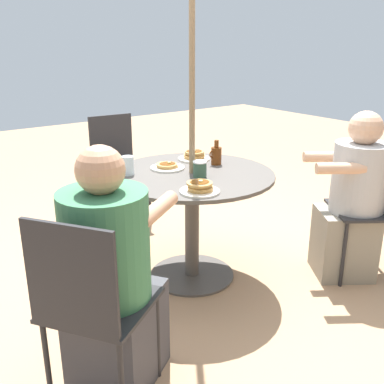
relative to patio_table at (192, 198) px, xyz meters
The scene contains 14 objects.
ground_plane 0.56m from the patio_table, ahead, with size 12.00×12.00×0.00m, color tan.
patio_table is the anchor object (origin of this frame).
umbrella_pole 0.65m from the patio_table, ahead, with size 0.04×0.04×2.42m, color #846B4C.
patio_chair_north 1.22m from the patio_table, 94.51° to the right, with size 0.44×0.44×0.91m.
patio_chair_east 1.22m from the patio_table, 33.84° to the left, with size 0.57×0.57×0.91m.
diner_east 1.05m from the patio_table, 33.84° to the left, with size 0.62×0.58×1.14m.
patio_chair_south 1.22m from the patio_table, 145.47° to the left, with size 0.57×0.57×0.91m.
diner_south 1.05m from the patio_table, 145.47° to the left, with size 0.57×0.54×1.11m.
pancake_plate_a 0.38m from the patio_table, 129.23° to the right, with size 0.22×0.22×0.07m.
pancake_plate_b 0.43m from the patio_table, 60.00° to the left, with size 0.22×0.22×0.07m.
pancake_plate_c 0.26m from the patio_table, 66.61° to the right, with size 0.22×0.22×0.05m.
syrup_bottle 0.35m from the patio_table, 165.26° to the right, with size 0.09×0.07×0.17m.
coffee_cup 0.24m from the patio_table, 81.78° to the left, with size 0.09×0.09×0.10m.
drinking_glass_a 0.46m from the patio_table, 31.04° to the right, with size 0.08×0.08×0.12m, color silver.
Camera 1 is at (1.61, 2.18, 1.53)m, focal length 42.00 mm.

